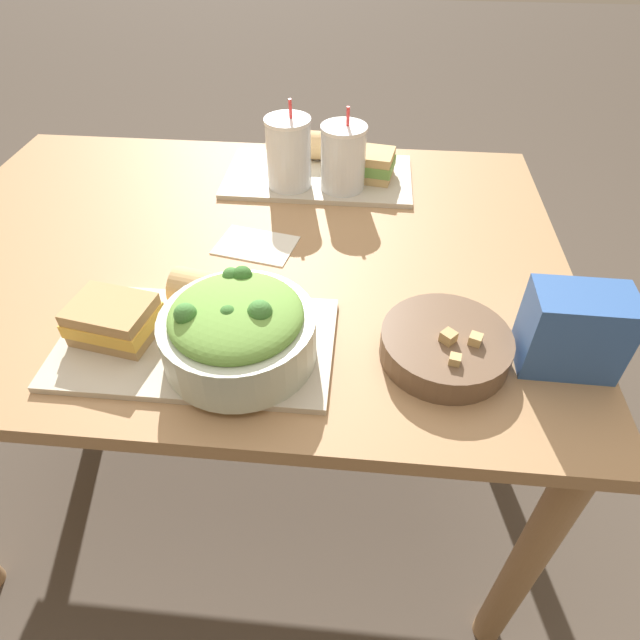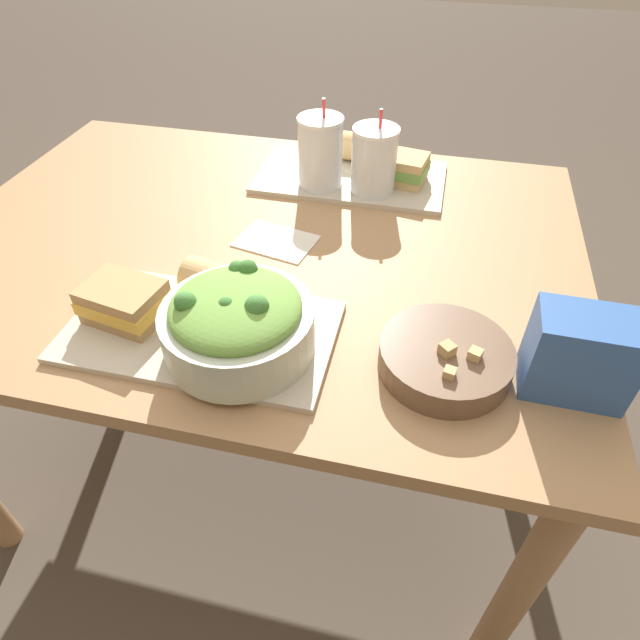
# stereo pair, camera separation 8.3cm
# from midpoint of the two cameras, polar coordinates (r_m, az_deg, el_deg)

# --- Properties ---
(ground_plane) EXTENTS (12.00, 12.00, 0.00)m
(ground_plane) POSITION_cam_midpoint_polar(r_m,az_deg,el_deg) (1.66, -3.25, -13.57)
(ground_plane) COLOR #4C4238
(dining_table) EXTENTS (1.32, 0.96, 0.75)m
(dining_table) POSITION_cam_midpoint_polar(r_m,az_deg,el_deg) (1.17, -4.48, 4.67)
(dining_table) COLOR #A37A51
(dining_table) RESTS_ON ground_plane
(tray_near) EXTENTS (0.44, 0.25, 0.01)m
(tray_near) POSITION_cam_midpoint_polar(r_m,az_deg,el_deg) (0.90, -9.80, -1.35)
(tray_near) COLOR #BCB29E
(tray_near) RESTS_ON dining_table
(tray_far) EXTENTS (0.44, 0.25, 0.01)m
(tray_far) POSITION_cam_midpoint_polar(r_m,az_deg,el_deg) (1.34, 5.11, 14.85)
(tray_far) COLOR #BCB29E
(tray_far) RESTS_ON dining_table
(salad_bowl) EXTENTS (0.24, 0.24, 0.12)m
(salad_bowl) POSITION_cam_midpoint_polar(r_m,az_deg,el_deg) (0.82, -5.97, -0.27)
(salad_bowl) COLOR beige
(salad_bowl) RESTS_ON tray_near
(soup_bowl) EXTENTS (0.20, 0.20, 0.06)m
(soup_bowl) POSITION_cam_midpoint_polar(r_m,az_deg,el_deg) (0.85, 15.98, -3.97)
(soup_bowl) COLOR brown
(soup_bowl) RESTS_ON dining_table
(sandwich_near) EXTENTS (0.15, 0.12, 0.06)m
(sandwich_near) POSITION_cam_midpoint_polar(r_m,az_deg,el_deg) (0.93, -17.80, 1.77)
(sandwich_near) COLOR tan
(sandwich_near) RESTS_ON tray_near
(baguette_near) EXTENTS (0.12, 0.09, 0.07)m
(baguette_near) POSITION_cam_midpoint_polar(r_m,az_deg,el_deg) (0.93, -8.53, 3.92)
(baguette_near) COLOR tan
(baguette_near) RESTS_ON tray_near
(sandwich_far) EXTENTS (0.15, 0.11, 0.06)m
(sandwich_far) POSITION_cam_midpoint_polar(r_m,az_deg,el_deg) (1.31, 10.14, 15.67)
(sandwich_far) COLOR tan
(sandwich_far) RESTS_ON tray_far
(baguette_far) EXTENTS (0.09, 0.07, 0.07)m
(baguette_far) POSITION_cam_midpoint_polar(r_m,az_deg,el_deg) (1.39, 5.94, 17.83)
(baguette_far) COLOR tan
(baguette_far) RESTS_ON tray_far
(drink_cup_dark) EXTENTS (0.10, 0.10, 0.20)m
(drink_cup_dark) POSITION_cam_midpoint_polar(r_m,az_deg,el_deg) (1.26, 2.02, 17.21)
(drink_cup_dark) COLOR silver
(drink_cup_dark) RESTS_ON tray_far
(drink_cup_red) EXTENTS (0.10, 0.10, 0.19)m
(drink_cup_red) POSITION_cam_midpoint_polar(r_m,az_deg,el_deg) (1.25, 7.77, 16.31)
(drink_cup_red) COLOR silver
(drink_cup_red) RESTS_ON tray_far
(chip_bag) EXTENTS (0.15, 0.09, 0.14)m
(chip_bag) POSITION_cam_midpoint_polar(r_m,az_deg,el_deg) (0.87, 28.55, -3.45)
(chip_bag) COLOR #335BA3
(chip_bag) RESTS_ON dining_table
(napkin_folded) EXTENTS (0.17, 0.14, 0.00)m
(napkin_folded) POSITION_cam_midpoint_polar(r_m,az_deg,el_deg) (1.11, -2.52, 8.41)
(napkin_folded) COLOR silver
(napkin_folded) RESTS_ON dining_table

